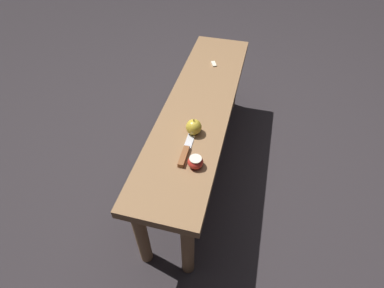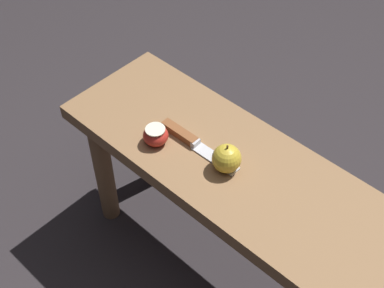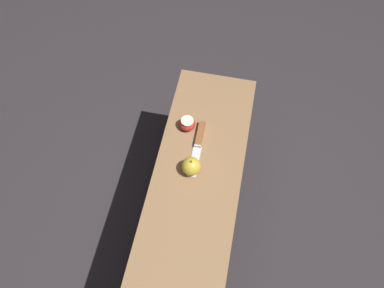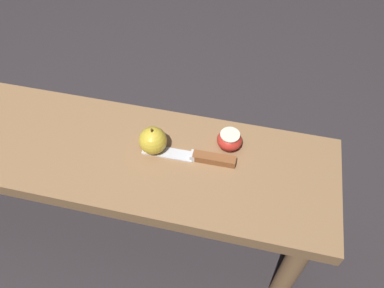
{
  "view_description": "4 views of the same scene",
  "coord_description": "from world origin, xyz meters",
  "views": [
    {
      "loc": [
        -1.14,
        -0.25,
        1.41
      ],
      "look_at": [
        -0.31,
        -0.04,
        0.51
      ],
      "focal_mm": 28.0,
      "sensor_mm": 36.0,
      "label": 1
    },
    {
      "loc": [
        0.29,
        -0.68,
        1.44
      ],
      "look_at": [
        -0.31,
        -0.04,
        0.51
      ],
      "focal_mm": 50.0,
      "sensor_mm": 36.0,
      "label": 2
    },
    {
      "loc": [
        0.36,
        0.09,
        1.73
      ],
      "look_at": [
        -0.31,
        -0.04,
        0.51
      ],
      "focal_mm": 35.0,
      "sensor_mm": 36.0,
      "label": 3
    },
    {
      "loc": [
        -0.43,
        0.51,
        1.23
      ],
      "look_at": [
        -0.31,
        -0.04,
        0.51
      ],
      "focal_mm": 35.0,
      "sensor_mm": 36.0,
      "label": 4
    }
  ],
  "objects": [
    {
      "name": "knife",
      "position": [
        -0.34,
        -0.02,
        0.49
      ],
      "size": [
        0.24,
        0.03,
        0.02
      ],
      "rotation": [
        0.0,
        0.0,
        0.01
      ],
      "color": "silver",
      "rests_on": "wooden_bench"
    },
    {
      "name": "apple_cut",
      "position": [
        -0.39,
        -0.08,
        0.5
      ],
      "size": [
        0.06,
        0.06,
        0.05
      ],
      "color": "red",
      "rests_on": "wooden_bench"
    },
    {
      "name": "apple_whole",
      "position": [
        -0.21,
        -0.03,
        0.52
      ],
      "size": [
        0.07,
        0.07,
        0.08
      ],
      "color": "gold",
      "rests_on": "wooden_bench"
    },
    {
      "name": "ground_plane",
      "position": [
        0.0,
        0.0,
        0.0
      ],
      "size": [
        8.0,
        8.0,
        0.0
      ],
      "primitive_type": "plane",
      "color": "#2D282B"
    },
    {
      "name": "wooden_bench",
      "position": [
        0.0,
        0.0,
        0.4
      ],
      "size": [
        1.35,
        0.32,
        0.48
      ],
      "color": "olive",
      "rests_on": "ground_plane"
    }
  ]
}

